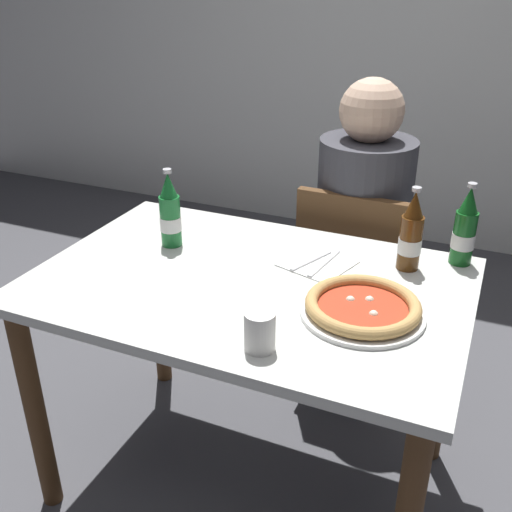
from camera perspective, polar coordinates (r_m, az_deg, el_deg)
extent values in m
plane|color=#4C4C51|center=(2.12, -0.58, -20.39)|extent=(8.00, 8.00, 0.00)
cube|color=white|center=(3.58, 14.93, 21.72)|extent=(7.00, 0.10, 2.60)
cube|color=silver|center=(1.66, -0.69, -2.72)|extent=(1.20, 0.80, 0.03)
cylinder|color=brown|center=(1.91, -20.55, -13.86)|extent=(0.06, 0.06, 0.72)
cylinder|color=brown|center=(2.33, -9.40, -4.44)|extent=(0.06, 0.06, 0.72)
cylinder|color=brown|center=(2.04, 17.74, -10.50)|extent=(0.06, 0.06, 0.72)
cube|color=brown|center=(2.33, 9.82, -2.53)|extent=(0.41, 0.41, 0.04)
cube|color=brown|center=(2.07, 8.88, 0.60)|extent=(0.38, 0.05, 0.40)
cylinder|color=brown|center=(2.56, 14.18, -6.02)|extent=(0.04, 0.04, 0.41)
cylinder|color=brown|center=(2.62, 6.94, -4.46)|extent=(0.04, 0.04, 0.41)
cylinder|color=brown|center=(2.28, 12.32, -10.24)|extent=(0.04, 0.04, 0.41)
cylinder|color=brown|center=(2.35, 4.21, -8.33)|extent=(0.04, 0.04, 0.41)
cube|color=#2D3342|center=(2.42, 9.33, -7.00)|extent=(0.32, 0.28, 0.45)
cylinder|color=#3F3F47|center=(2.19, 10.28, 4.02)|extent=(0.34, 0.34, 0.55)
sphere|color=beige|center=(2.08, 11.12, 13.60)|extent=(0.22, 0.22, 0.22)
cylinder|color=white|center=(1.51, 10.21, -5.39)|extent=(0.31, 0.31, 0.01)
cylinder|color=#BC381E|center=(1.51, 10.25, -5.03)|extent=(0.23, 0.23, 0.01)
torus|color=tan|center=(1.50, 10.28, -4.67)|extent=(0.29, 0.29, 0.03)
sphere|color=silver|center=(1.53, 9.09, -4.25)|extent=(0.02, 0.02, 0.02)
sphere|color=silver|center=(1.48, 11.27, -5.60)|extent=(0.02, 0.02, 0.02)
sphere|color=silver|center=(1.54, 10.90, -4.23)|extent=(0.02, 0.02, 0.02)
cylinder|color=#14591E|center=(1.81, 19.39, 1.66)|extent=(0.06, 0.06, 0.16)
cone|color=#14591E|center=(1.77, 19.96, 5.12)|extent=(0.05, 0.05, 0.07)
cylinder|color=#B7B7BC|center=(1.75, 20.17, 6.44)|extent=(0.03, 0.03, 0.01)
cylinder|color=white|center=(1.81, 19.36, 1.43)|extent=(0.07, 0.07, 0.04)
cylinder|color=#196B2D|center=(1.84, -8.25, 3.36)|extent=(0.06, 0.06, 0.16)
cone|color=#196B2D|center=(1.80, -8.49, 6.81)|extent=(0.05, 0.05, 0.07)
cylinder|color=#B7B7BC|center=(1.78, -8.58, 8.12)|extent=(0.03, 0.03, 0.01)
cylinder|color=white|center=(1.84, -8.24, 3.13)|extent=(0.07, 0.07, 0.04)
cylinder|color=#512D0F|center=(1.73, 14.64, 1.24)|extent=(0.06, 0.06, 0.16)
cone|color=#512D0F|center=(1.69, 15.09, 4.85)|extent=(0.05, 0.05, 0.07)
cylinder|color=#B7B7BC|center=(1.67, 15.26, 6.23)|extent=(0.03, 0.03, 0.01)
cylinder|color=white|center=(1.74, 14.61, 1.00)|extent=(0.07, 0.07, 0.04)
cube|color=white|center=(1.74, 5.96, -0.71)|extent=(0.22, 0.22, 0.00)
cube|color=silver|center=(1.74, 6.60, -0.69)|extent=(0.04, 0.19, 0.00)
cube|color=silver|center=(1.75, 5.35, -0.46)|extent=(0.08, 0.16, 0.00)
cylinder|color=white|center=(1.34, 0.37, -7.24)|extent=(0.07, 0.07, 0.09)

